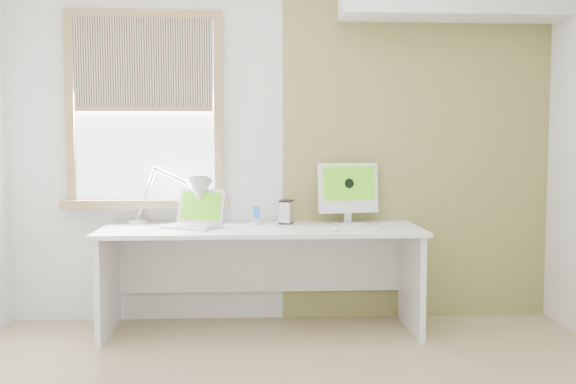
{
  "coord_description": "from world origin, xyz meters",
  "views": [
    {
      "loc": [
        -0.23,
        -3.06,
        1.32
      ],
      "look_at": [
        0.0,
        1.05,
        1.0
      ],
      "focal_mm": 40.67,
      "sensor_mm": 36.0,
      "label": 1
    }
  ],
  "objects": [
    {
      "name": "desk",
      "position": [
        -0.17,
        1.44,
        0.53
      ],
      "size": [
        2.2,
        0.7,
        0.73
      ],
      "color": "white",
      "rests_on": "room"
    },
    {
      "name": "external_drive",
      "position": [
        0.02,
        1.59,
        0.81
      ],
      "size": [
        0.12,
        0.15,
        0.17
      ],
      "color": "silver",
      "rests_on": "desk"
    },
    {
      "name": "imac",
      "position": [
        0.47,
        1.61,
        0.97
      ],
      "size": [
        0.45,
        0.18,
        0.43
      ],
      "color": "silver",
      "rests_on": "desk"
    },
    {
      "name": "laptop",
      "position": [
        -0.62,
        1.45,
        0.79
      ],
      "size": [
        0.46,
        0.43,
        0.26
      ],
      "color": "silver",
      "rests_on": "desk"
    },
    {
      "name": "room",
      "position": [
        0.0,
        0.0,
        1.3
      ],
      "size": [
        4.04,
        3.54,
        2.64
      ],
      "color": "tan",
      "rests_on": "ground"
    },
    {
      "name": "mouse",
      "position": [
        0.32,
        1.18,
        0.74
      ],
      "size": [
        0.07,
        0.1,
        0.03
      ],
      "primitive_type": "ellipsoid",
      "rotation": [
        0.0,
        0.0,
        0.16
      ],
      "color": "white",
      "rests_on": "desk"
    },
    {
      "name": "window",
      "position": [
        -1.0,
        1.71,
        1.54
      ],
      "size": [
        1.2,
        0.14,
        1.42
      ],
      "color": "olive",
      "rests_on": "room"
    },
    {
      "name": "desk_lamp",
      "position": [
        -0.68,
        1.55,
        0.95
      ],
      "size": [
        0.68,
        0.44,
        0.42
      ],
      "color": "silver",
      "rests_on": "desk"
    },
    {
      "name": "accent_wall",
      "position": [
        1.0,
        1.74,
        1.3
      ],
      "size": [
        2.0,
        0.02,
        2.6
      ],
      "primitive_type": "cube",
      "color": "olive",
      "rests_on": "room"
    },
    {
      "name": "phone_dock",
      "position": [
        -0.2,
        1.57,
        0.77
      ],
      "size": [
        0.09,
        0.09,
        0.14
      ],
      "color": "silver",
      "rests_on": "desk"
    },
    {
      "name": "keyboard",
      "position": [
        0.44,
        1.19,
        0.74
      ],
      "size": [
        0.4,
        0.16,
        0.02
      ],
      "color": "white",
      "rests_on": "desk"
    }
  ]
}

